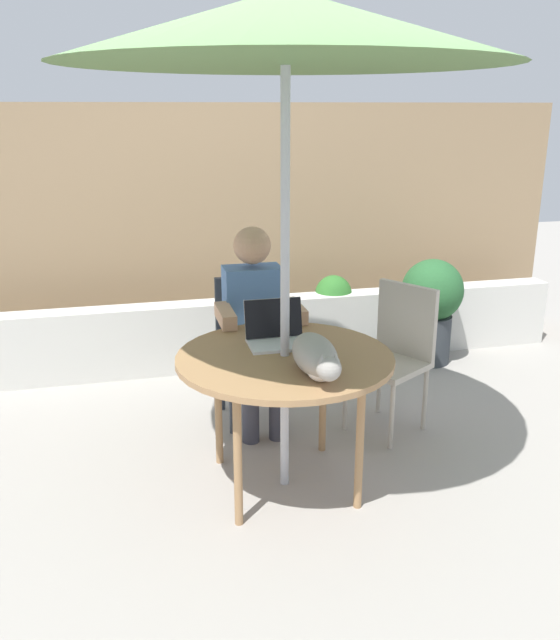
% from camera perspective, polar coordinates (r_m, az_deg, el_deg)
% --- Properties ---
extents(ground_plane, '(14.00, 14.00, 0.00)m').
position_cam_1_polar(ground_plane, '(3.60, 0.39, -13.71)').
color(ground_plane, gray).
extents(fence_back, '(5.80, 0.08, 1.91)m').
position_cam_1_polar(fence_back, '(5.40, -5.57, 7.80)').
color(fence_back, '#937756').
rests_on(fence_back, ground).
extents(planter_wall_low, '(5.22, 0.20, 0.51)m').
position_cam_1_polar(planter_wall_low, '(5.01, -4.35, -1.19)').
color(planter_wall_low, beige).
rests_on(planter_wall_low, ground).
extents(patio_table, '(1.07, 1.07, 0.71)m').
position_cam_1_polar(patio_table, '(3.30, 0.41, -3.91)').
color(patio_table, '#9E754C').
rests_on(patio_table, ground).
extents(patio_umbrella, '(2.00, 2.00, 2.35)m').
position_cam_1_polar(patio_umbrella, '(3.09, 0.48, 23.60)').
color(patio_umbrella, '#B7B7BC').
rests_on(patio_umbrella, ground).
extents(chair_occupied, '(0.40, 0.40, 0.88)m').
position_cam_1_polar(chair_occupied, '(4.16, -2.54, -1.45)').
color(chair_occupied, '#33383F').
rests_on(chair_occupied, ground).
extents(chair_empty, '(0.55, 0.55, 0.88)m').
position_cam_1_polar(chair_empty, '(4.05, 9.86, -2.25)').
color(chair_empty, '#B2A899').
rests_on(chair_empty, ground).
extents(person_seated, '(0.48, 0.48, 1.22)m').
position_cam_1_polar(person_seated, '(3.96, -2.13, 0.16)').
color(person_seated, '#4C72A5').
rests_on(person_seated, ground).
extents(laptop, '(0.30, 0.25, 0.21)m').
position_cam_1_polar(laptop, '(3.44, -0.36, -0.91)').
color(laptop, silver).
rests_on(laptop, patio_table).
extents(cat, '(0.20, 0.65, 0.17)m').
position_cam_1_polar(cat, '(3.03, 3.10, -3.15)').
color(cat, gray).
rests_on(cat, patio_table).
extents(potted_plant_near_fence, '(0.46, 0.46, 0.80)m').
position_cam_1_polar(potted_plant_near_fence, '(5.16, 12.78, 1.35)').
color(potted_plant_near_fence, '#33383D').
rests_on(potted_plant_near_fence, ground).
extents(potted_plant_by_chair, '(0.29, 0.29, 0.64)m').
position_cam_1_polar(potted_plant_by_chair, '(5.24, 4.53, 0.70)').
color(potted_plant_by_chair, '#33383D').
rests_on(potted_plant_by_chair, ground).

